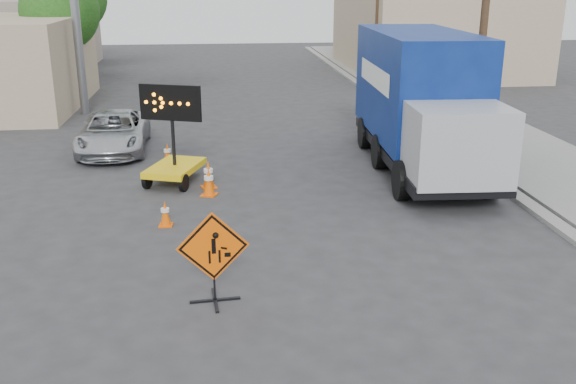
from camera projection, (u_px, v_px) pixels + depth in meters
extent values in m
plane|color=#2D2D30|center=(265.00, 297.00, 11.93)|extent=(100.00, 100.00, 0.00)
cube|color=gray|center=(408.00, 119.00, 26.83)|extent=(0.40, 60.00, 0.12)
cube|color=gray|center=(461.00, 117.00, 27.07)|extent=(4.00, 60.00, 0.15)
cube|color=tan|center=(430.00, 34.00, 40.89)|extent=(10.00, 14.00, 4.60)
cylinder|color=slate|center=(77.00, 34.00, 27.13)|extent=(0.36, 0.36, 6.80)
cylinder|color=slate|center=(66.00, 1.00, 34.11)|extent=(0.44, 0.44, 9.00)
cylinder|color=#47301E|center=(485.00, 16.00, 20.80)|extent=(0.26, 0.26, 9.00)
cylinder|color=#47301E|center=(378.00, 2.00, 34.00)|extent=(0.26, 0.26, 9.00)
cylinder|color=#47301E|center=(66.00, 65.00, 31.30)|extent=(0.28, 0.28, 3.25)
sphere|color=#184614|center=(60.00, 11.00, 30.49)|extent=(3.71, 3.71, 3.71)
cylinder|color=#47301E|center=(77.00, 46.00, 38.68)|extent=(0.28, 0.28, 3.58)
cube|color=black|center=(215.00, 300.00, 11.76)|extent=(0.93, 0.14, 0.04)
cube|color=black|center=(215.00, 300.00, 11.76)|extent=(0.14, 0.93, 0.04)
cylinder|color=black|center=(214.00, 283.00, 11.65)|extent=(0.04, 0.04, 0.72)
cube|color=#F75A05|center=(213.00, 247.00, 11.42)|extent=(1.31, 0.13, 1.31)
cube|color=black|center=(213.00, 247.00, 11.42)|extent=(1.22, 0.10, 1.23)
cube|color=yellow|center=(175.00, 168.00, 18.49)|extent=(1.81, 2.29, 0.18)
cylinder|color=black|center=(173.00, 129.00, 18.13)|extent=(0.10, 0.10, 2.20)
cube|color=black|center=(171.00, 102.00, 17.89)|extent=(1.73, 0.71, 1.00)
imported|color=#B8BBC0|center=(114.00, 132.00, 21.90)|extent=(2.30, 4.79, 1.32)
cube|color=black|center=(420.00, 149.00, 19.72)|extent=(2.99, 8.68, 0.32)
cube|color=navy|center=(416.00, 84.00, 19.94)|extent=(3.00, 6.76, 3.21)
cube|color=#9EA0A5|center=(465.00, 144.00, 16.17)|extent=(2.55, 2.05, 1.93)
cube|color=#F75A05|center=(166.00, 225.00, 15.37)|extent=(0.35, 0.35, 0.03)
cone|color=#F75A05|center=(165.00, 213.00, 15.27)|extent=(0.25, 0.25, 0.60)
cylinder|color=silver|center=(165.00, 210.00, 15.24)|extent=(0.20, 0.20, 0.09)
cube|color=#F75A05|center=(209.00, 195.00, 17.54)|extent=(0.52, 0.52, 0.03)
cone|color=#F75A05|center=(209.00, 181.00, 17.41)|extent=(0.31, 0.31, 0.75)
cylinder|color=silver|center=(209.00, 178.00, 17.38)|extent=(0.25, 0.25, 0.11)
cube|color=#F75A05|center=(209.00, 187.00, 18.18)|extent=(0.50, 0.50, 0.03)
cone|color=#F75A05|center=(208.00, 174.00, 18.05)|extent=(0.31, 0.31, 0.76)
cylinder|color=silver|center=(208.00, 171.00, 18.03)|extent=(0.26, 0.26, 0.11)
cube|color=#F75A05|center=(168.00, 164.00, 20.50)|extent=(0.45, 0.45, 0.03)
cone|color=#F75A05|center=(167.00, 153.00, 20.39)|extent=(0.28, 0.28, 0.67)
cylinder|color=silver|center=(167.00, 151.00, 20.36)|extent=(0.23, 0.23, 0.10)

